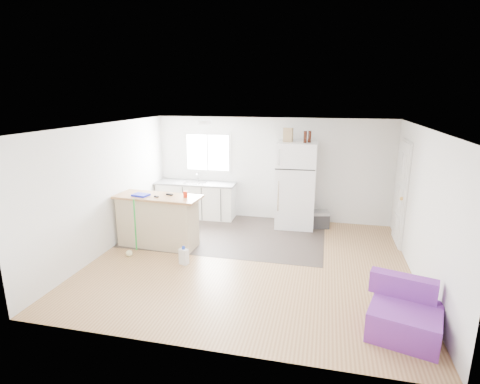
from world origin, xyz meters
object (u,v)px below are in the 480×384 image
(bottle_left, at_px, (305,137))
(bottle_right, at_px, (310,137))
(kitchen_cabinets, at_px, (196,199))
(cardboard_box, at_px, (288,135))
(cooler, at_px, (318,219))
(purple_seat, at_px, (404,316))
(blue_tray, at_px, (141,195))
(refrigerator, at_px, (296,185))
(red_cup, at_px, (185,194))
(peninsula, at_px, (158,220))
(mop, at_px, (131,244))
(cleaner_jug, at_px, (184,256))

(bottle_left, relative_size, bottle_right, 1.00)
(kitchen_cabinets, relative_size, cardboard_box, 6.44)
(cooler, relative_size, cardboard_box, 1.85)
(bottle_left, bearing_deg, cooler, 15.11)
(purple_seat, xyz_separation_m, blue_tray, (-4.48, 1.86, 0.80))
(refrigerator, relative_size, bottle_left, 7.64)
(red_cup, bearing_deg, peninsula, -179.24)
(red_cup, height_order, cardboard_box, cardboard_box)
(cooler, distance_m, cardboard_box, 2.01)
(blue_tray, xyz_separation_m, cardboard_box, (2.60, 1.82, 1.02))
(peninsula, xyz_separation_m, red_cup, (0.59, 0.01, 0.56))
(cardboard_box, xyz_separation_m, bottle_left, (0.37, -0.06, -0.02))
(bottle_left, xyz_separation_m, bottle_right, (0.09, 0.07, 0.00))
(kitchen_cabinets, height_order, mop, kitchen_cabinets)
(peninsula, relative_size, purple_seat, 1.71)
(purple_seat, bearing_deg, cooler, 123.27)
(refrigerator, distance_m, cardboard_box, 1.12)
(cleaner_jug, height_order, bottle_right, bottle_right)
(kitchen_cabinets, relative_size, red_cup, 16.11)
(cooler, relative_size, cleaner_jug, 1.65)
(kitchen_cabinets, xyz_separation_m, cardboard_box, (2.19, -0.15, 1.62))
(purple_seat, relative_size, cardboard_box, 3.30)
(cardboard_box, relative_size, bottle_right, 1.20)
(refrigerator, bearing_deg, blue_tray, -148.45)
(cooler, relative_size, blue_tray, 1.85)
(peninsula, relative_size, cleaner_jug, 5.04)
(kitchen_cabinets, xyz_separation_m, cleaner_jug, (0.68, -2.58, -0.29))
(mop, bearing_deg, purple_seat, -49.49)
(red_cup, bearing_deg, cleaner_jug, -73.48)
(cleaner_jug, bearing_deg, mop, -166.67)
(mop, bearing_deg, cleaner_jug, -39.07)
(kitchen_cabinets, bearing_deg, bottle_right, -4.02)
(purple_seat, bearing_deg, bottle_right, 127.09)
(cleaner_jug, xyz_separation_m, red_cup, (-0.21, 0.70, 0.93))
(red_cup, bearing_deg, bottle_right, 38.56)
(mop, relative_size, cardboard_box, 3.74)
(blue_tray, bearing_deg, peninsula, 15.83)
(purple_seat, distance_m, bottle_left, 4.31)
(bottle_left, bearing_deg, peninsula, -147.98)
(red_cup, height_order, blue_tray, red_cup)
(bottle_right, bearing_deg, cooler, 5.26)
(cleaner_jug, bearing_deg, cooler, 67.62)
(peninsula, relative_size, red_cup, 14.11)
(cleaner_jug, height_order, mop, mop)
(red_cup, bearing_deg, refrigerator, 42.45)
(kitchen_cabinets, bearing_deg, cooler, -3.27)
(purple_seat, height_order, blue_tray, blue_tray)
(mop, relative_size, red_cup, 9.36)
(red_cup, relative_size, cardboard_box, 0.40)
(kitchen_cabinets, bearing_deg, cardboard_box, -4.96)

